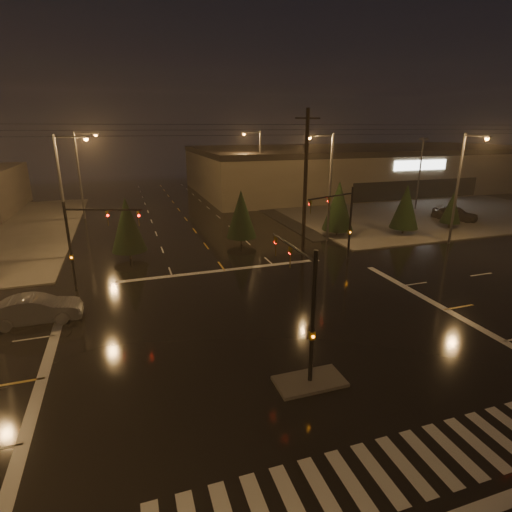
{
  "coord_description": "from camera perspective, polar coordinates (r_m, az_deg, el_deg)",
  "views": [
    {
      "loc": [
        -6.84,
        -17.18,
        10.5
      ],
      "look_at": [
        0.5,
        4.81,
        3.0
      ],
      "focal_mm": 28.0,
      "sensor_mm": 36.0,
      "label": 1
    }
  ],
  "objects": [
    {
      "name": "sidewalk_ne",
      "position": [
        60.76,
        19.39,
        7.03
      ],
      "size": [
        36.0,
        36.0,
        0.12
      ],
      "primitive_type": "cube",
      "color": "#4B4843",
      "rests_on": "ground"
    },
    {
      "name": "conifer_3",
      "position": [
        34.33,
        -17.91,
        4.29
      ],
      "size": [
        2.84,
        2.84,
        5.14
      ],
      "color": "black",
      "rests_on": "ground"
    },
    {
      "name": "conifer_0",
      "position": [
        40.56,
        11.71,
        7.04
      ],
      "size": [
        3.07,
        3.07,
        5.5
      ],
      "color": "black",
      "rests_on": "ground"
    },
    {
      "name": "signal_mast_median",
      "position": [
        17.07,
        6.83,
        -5.5
      ],
      "size": [
        0.25,
        4.59,
        6.0
      ],
      "color": "black",
      "rests_on": "ground"
    },
    {
      "name": "utility_pole_1",
      "position": [
        34.81,
        7.07,
        10.58
      ],
      "size": [
        2.2,
        0.32,
        12.0
      ],
      "color": "black",
      "rests_on": "ground"
    },
    {
      "name": "stop_bar_far",
      "position": [
        30.84,
        -4.52,
        -2.03
      ],
      "size": [
        16.0,
        0.5,
        0.01
      ],
      "primitive_type": "cube",
      "color": "beige",
      "rests_on": "ground"
    },
    {
      "name": "streetlight_1",
      "position": [
        35.76,
        -25.56,
        8.65
      ],
      "size": [
        2.77,
        0.32,
        10.0
      ],
      "color": "#38383A",
      "rests_on": "ground"
    },
    {
      "name": "streetlight_6",
      "position": [
        40.72,
        27.22,
        9.36
      ],
      "size": [
        0.32,
        2.77,
        10.0
      ],
      "color": "#38383A",
      "rests_on": "ground"
    },
    {
      "name": "signal_mast_nw",
      "position": [
        28.26,
        -23.3,
        2.71
      ],
      "size": [
        4.84,
        1.86,
        6.0
      ],
      "color": "black",
      "rests_on": "ground"
    },
    {
      "name": "signal_mast_ne",
      "position": [
        32.53,
        12.22,
        5.62
      ],
      "size": [
        4.84,
        1.86,
        6.0
      ],
      "color": "black",
      "rests_on": "ground"
    },
    {
      "name": "crosswalk",
      "position": [
        14.96,
        17.09,
        -27.6
      ],
      "size": [
        15.0,
        2.6,
        0.01
      ],
      "primitive_type": "cube",
      "color": "beige",
      "rests_on": "ground"
    },
    {
      "name": "car_parked",
      "position": [
        52.57,
        26.52,
        5.46
      ],
      "size": [
        4.43,
        5.25,
        1.7
      ],
      "primitive_type": "imported",
      "rotation": [
        0.0,
        0.0,
        0.59
      ],
      "color": "black",
      "rests_on": "ground"
    },
    {
      "name": "parking_lot",
      "position": [
        62.46,
        24.17,
        6.73
      ],
      "size": [
        50.0,
        24.0,
        0.08
      ],
      "primitive_type": "cube",
      "color": "black",
      "rests_on": "ground"
    },
    {
      "name": "streetlight_2",
      "position": [
        51.58,
        -23.67,
        11.24
      ],
      "size": [
        2.77,
        0.32,
        10.0
      ],
      "color": "#38383A",
      "rests_on": "ground"
    },
    {
      "name": "retail_building",
      "position": [
        76.06,
        15.38,
        12.29
      ],
      "size": [
        60.2,
        28.3,
        7.2
      ],
      "color": "brown",
      "rests_on": "ground"
    },
    {
      "name": "conifer_1",
      "position": [
        43.13,
        20.59,
        6.64
      ],
      "size": [
        2.82,
        2.82,
        5.11
      ],
      "color": "black",
      "rests_on": "ground"
    },
    {
      "name": "car_crossing",
      "position": [
        25.66,
        -28.93,
        -6.7
      ],
      "size": [
        4.79,
        1.67,
        1.58
      ],
      "primitive_type": "imported",
      "rotation": [
        0.0,
        0.0,
        1.57
      ],
      "color": "#5B5E63",
      "rests_on": "ground"
    },
    {
      "name": "median_island",
      "position": [
        18.15,
        7.68,
        -17.33
      ],
      "size": [
        3.0,
        1.6,
        0.15
      ],
      "primitive_type": "cube",
      "color": "#4B4843",
      "rests_on": "ground"
    },
    {
      "name": "conifer_4",
      "position": [
        36.92,
        -2.13,
        6.02
      ],
      "size": [
        2.81,
        2.81,
        5.09
      ],
      "color": "black",
      "rests_on": "ground"
    },
    {
      "name": "ground",
      "position": [
        21.27,
        2.89,
        -11.69
      ],
      "size": [
        140.0,
        140.0,
        0.0
      ],
      "primitive_type": "plane",
      "color": "black",
      "rests_on": "ground"
    },
    {
      "name": "conifer_2",
      "position": [
        47.65,
        26.19,
        6.21
      ],
      "size": [
        2.08,
        2.08,
        3.95
      ],
      "color": "black",
      "rests_on": "ground"
    },
    {
      "name": "streetlight_3",
      "position": [
        38.05,
        10.16,
        10.56
      ],
      "size": [
        2.77,
        0.32,
        10.0
      ],
      "color": "#38383A",
      "rests_on": "ground"
    },
    {
      "name": "streetlight_4",
      "position": [
        56.35,
        0.28,
        13.15
      ],
      "size": [
        2.77,
        0.32,
        10.0
      ],
      "color": "#38383A",
      "rests_on": "ground"
    }
  ]
}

